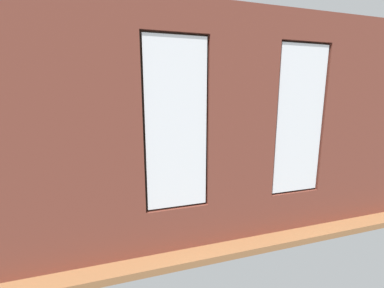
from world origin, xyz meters
The scene contains 17 objects.
ground_plane centered at (0.00, 0.00, -0.05)m, with size 7.22×5.69×0.10m, color #99663D.
brick_wall_with_windows centered at (0.00, 2.47, 1.63)m, with size 6.62×0.30×3.32m.
white_wall_right centered at (3.26, 0.20, 1.66)m, with size 0.10×4.69×3.32m, color white.
couch_by_window centered at (0.11, 1.82, 0.33)m, with size 1.78×0.87×0.80m.
couch_left centered at (-2.61, 0.14, 0.33)m, with size 0.97×1.89×0.80m.
coffee_table centered at (0.29, 0.13, 0.38)m, with size 1.28×0.85×0.43m.
cup_ceramic centered at (0.20, 0.25, 0.48)m, with size 0.09×0.09×0.10m, color silver.
candle_jar centered at (0.68, 0.25, 0.48)m, with size 0.08×0.08×0.10m, color #B7333D.
table_plant_small centered at (0.46, 0.02, 0.54)m, with size 0.13×0.13×0.22m.
remote_silver centered at (-0.06, -0.02, 0.44)m, with size 0.05×0.17×0.02m, color #B2B2B7.
media_console centered at (2.96, -0.55, 0.23)m, with size 1.02×0.42×0.47m, color black.
tv_flatscreen centered at (2.96, -0.55, 0.89)m, with size 1.24×0.20×0.84m.
papasan_chair centered at (1.00, -1.39, 0.43)m, with size 1.01×1.01×0.66m.
potted_plant_corner_far_left centered at (-2.76, 1.91, 0.74)m, with size 0.75×0.72×1.25m.
potted_plant_corner_near_left centered at (-2.76, -1.85, 0.86)m, with size 0.92×0.92×1.29m.
potted_plant_mid_room_small centered at (-0.76, -0.42, 0.37)m, with size 0.29×0.29×0.52m.
potted_plant_foreground_right centered at (2.66, -1.80, 0.41)m, with size 0.35×0.35×0.67m.
Camera 1 is at (1.75, 5.71, 2.18)m, focal length 24.00 mm.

